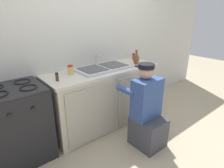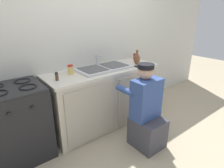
# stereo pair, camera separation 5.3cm
# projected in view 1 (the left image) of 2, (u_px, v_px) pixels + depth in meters

# --- Properties ---
(ground_plane) EXTENTS (12.00, 12.00, 0.00)m
(ground_plane) POSITION_uv_depth(u_px,v_px,m) (116.00, 130.00, 2.86)
(ground_plane) COLOR tan
(back_wall) EXTENTS (6.00, 0.10, 2.50)m
(back_wall) POSITION_uv_depth(u_px,v_px,m) (89.00, 42.00, 2.89)
(back_wall) COLOR silver
(back_wall) RESTS_ON ground_plane
(counter_cabinet) EXTENTS (1.72, 0.62, 0.86)m
(counter_cabinet) POSITION_uv_depth(u_px,v_px,m) (104.00, 98.00, 2.92)
(counter_cabinet) COLOR beige
(counter_cabinet) RESTS_ON ground_plane
(countertop) EXTENTS (1.76, 0.62, 0.04)m
(countertop) POSITION_uv_depth(u_px,v_px,m) (103.00, 70.00, 2.76)
(countertop) COLOR beige
(countertop) RESTS_ON counter_cabinet
(sink_double_basin) EXTENTS (0.80, 0.44, 0.19)m
(sink_double_basin) POSITION_uv_depth(u_px,v_px,m) (103.00, 68.00, 2.75)
(sink_double_basin) COLOR silver
(sink_double_basin) RESTS_ON countertop
(stove_range) EXTENTS (0.64, 0.62, 0.93)m
(stove_range) POSITION_uv_depth(u_px,v_px,m) (19.00, 124.00, 2.18)
(stove_range) COLOR black
(stove_range) RESTS_ON ground_plane
(plumber_person) EXTENTS (0.42, 0.61, 1.10)m
(plumber_person) POSITION_uv_depth(u_px,v_px,m) (147.00, 113.00, 2.41)
(plumber_person) COLOR #3F3F47
(plumber_person) RESTS_ON ground_plane
(vase_decorative) EXTENTS (0.10, 0.10, 0.23)m
(vase_decorative) POSITION_uv_depth(u_px,v_px,m) (136.00, 59.00, 2.98)
(vase_decorative) COLOR brown
(vase_decorative) RESTS_ON countertop
(spice_bottle_pepper) EXTENTS (0.04, 0.04, 0.10)m
(spice_bottle_pepper) POSITION_uv_depth(u_px,v_px,m) (57.00, 77.00, 2.25)
(spice_bottle_pepper) COLOR #513823
(spice_bottle_pepper) RESTS_ON countertop
(condiment_jar) EXTENTS (0.07, 0.07, 0.13)m
(condiment_jar) POSITION_uv_depth(u_px,v_px,m) (70.00, 70.00, 2.49)
(condiment_jar) COLOR #DBB760
(condiment_jar) RESTS_ON countertop
(spice_bottle_red) EXTENTS (0.04, 0.04, 0.10)m
(spice_bottle_red) POSITION_uv_depth(u_px,v_px,m) (133.00, 56.00, 3.32)
(spice_bottle_red) COLOR red
(spice_bottle_red) RESTS_ON countertop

